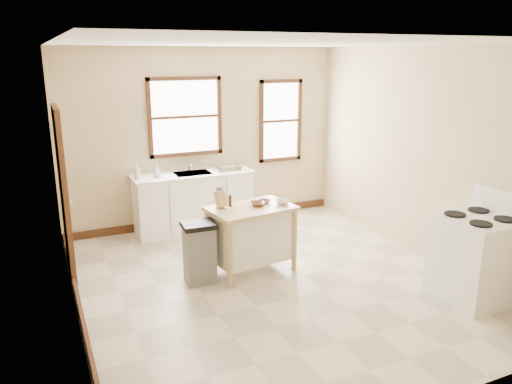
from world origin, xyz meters
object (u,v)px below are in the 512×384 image
soap_bottle_b (157,172)px  soap_bottle_a (137,172)px  gas_stove (476,247)px  bowl_c (282,202)px  bowl_a (257,204)px  dish_rack (227,167)px  bowl_b (265,201)px  kitchen_island (251,239)px  pepper_grinder (230,201)px  trash_bin (200,253)px  knife_block (221,200)px

soap_bottle_b → soap_bottle_a: bearing=161.7°
gas_stove → bowl_c: bearing=133.3°
soap_bottle_b → bowl_a: bearing=-82.5°
soap_bottle_a → dish_rack: bearing=18.9°
bowl_b → kitchen_island: bearing=-156.1°
pepper_grinder → bowl_c: 0.67m
bowl_a → gas_stove: size_ratio=0.16×
trash_bin → pepper_grinder: bearing=24.9°
bowl_a → bowl_b: size_ratio=1.33×
soap_bottle_a → bowl_a: 2.07m
trash_bin → knife_block: bearing=32.0°
soap_bottle_a → bowl_c: size_ratio=1.23×
pepper_grinder → trash_bin: size_ratio=0.20×
knife_block → bowl_a: bearing=-36.3°
kitchen_island → bowl_a: size_ratio=5.43×
knife_block → bowl_c: knife_block is taller
pepper_grinder → gas_stove: bearing=-39.8°
dish_rack → gas_stove: (1.63, -3.43, -0.35)m
pepper_grinder → gas_stove: gas_stove is taller
trash_bin → kitchen_island: bearing=7.8°
dish_rack → pepper_grinder: size_ratio=2.63×
soap_bottle_a → soap_bottle_b: bearing=19.8°
trash_bin → bowl_a: bearing=8.6°
soap_bottle_a → soap_bottle_b: size_ratio=1.26×
soap_bottle_b → pepper_grinder: 1.69m
knife_block → dish_rack: bearing=44.8°
knife_block → gas_stove: 2.99m
kitchen_island → gas_stove: size_ratio=0.85×
knife_block → gas_stove: gas_stove is taller
soap_bottle_b → bowl_c: soap_bottle_b is taller
bowl_a → bowl_c: size_ratio=1.09×
knife_block → bowl_a: (0.44, -0.12, -0.08)m
pepper_grinder → gas_stove: size_ratio=0.12×
bowl_b → bowl_c: bearing=-39.7°
kitchen_island → gas_stove: bearing=-48.9°
dish_rack → bowl_c: bearing=-80.2°
kitchen_island → gas_stove: gas_stove is taller
gas_stove → pepper_grinder: bearing=140.2°
kitchen_island → trash_bin: 0.71m
bowl_c → gas_stove: (1.57, -1.66, -0.26)m
soap_bottle_b → bowl_c: 2.14m
soap_bottle_a → bowl_a: (1.14, -1.72, -0.15)m
kitchen_island → bowl_b: size_ratio=7.21×
knife_block → bowl_b: (0.59, -0.03, -0.08)m
soap_bottle_b → gas_stove: 4.42m
bowl_c → trash_bin: bearing=-179.3°
pepper_grinder → knife_block: bearing=177.8°
dish_rack → knife_block: size_ratio=1.98×
knife_block → pepper_grinder: knife_block is taller
soap_bottle_a → knife_block: (0.70, -1.60, -0.08)m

